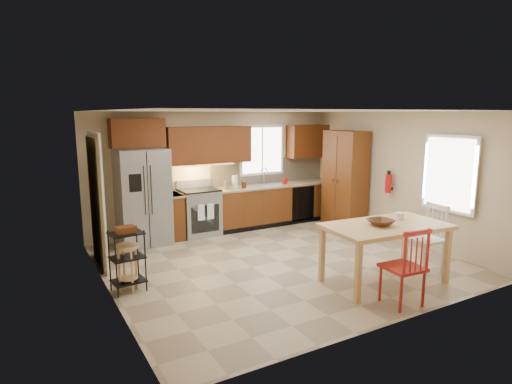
{
  "coord_description": "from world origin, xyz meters",
  "views": [
    {
      "loc": [
        -3.74,
        -5.79,
        2.46
      ],
      "look_at": [
        -0.23,
        0.4,
        1.15
      ],
      "focal_mm": 30.0,
      "sensor_mm": 36.0,
      "label": 1
    }
  ],
  "objects_px": {
    "refrigerator": "(143,197)",
    "chair_white": "(426,238)",
    "dining_table": "(384,254)",
    "chair_red": "(403,266)",
    "soap_bottle": "(285,180)",
    "utility_cart": "(127,261)",
    "pantry": "(345,180)",
    "table_bowl": "(380,226)",
    "table_jar": "(399,218)",
    "range_stove": "(199,213)",
    "bar_stool": "(128,268)",
    "fire_extinguisher": "(388,184)"
  },
  "relations": [
    {
      "from": "soap_bottle",
      "to": "range_stove",
      "type": "bearing_deg",
      "value": 177.6
    },
    {
      "from": "chair_white",
      "to": "refrigerator",
      "type": "bearing_deg",
      "value": 48.81
    },
    {
      "from": "chair_red",
      "to": "table_bowl",
      "type": "distance_m",
      "value": 0.78
    },
    {
      "from": "soap_bottle",
      "to": "table_jar",
      "type": "height_order",
      "value": "soap_bottle"
    },
    {
      "from": "range_stove",
      "to": "utility_cart",
      "type": "height_order",
      "value": "range_stove"
    },
    {
      "from": "refrigerator",
      "to": "soap_bottle",
      "type": "distance_m",
      "value": 3.18
    },
    {
      "from": "range_stove",
      "to": "chair_red",
      "type": "relative_size",
      "value": 0.88
    },
    {
      "from": "soap_bottle",
      "to": "refrigerator",
      "type": "bearing_deg",
      "value": 179.55
    },
    {
      "from": "refrigerator",
      "to": "chair_red",
      "type": "height_order",
      "value": "refrigerator"
    },
    {
      "from": "refrigerator",
      "to": "chair_white",
      "type": "bearing_deg",
      "value": -45.61
    },
    {
      "from": "table_bowl",
      "to": "bar_stool",
      "type": "xyz_separation_m",
      "value": [
        -3.25,
        1.53,
        -0.54
      ]
    },
    {
      "from": "table_jar",
      "to": "soap_bottle",
      "type": "bearing_deg",
      "value": 86.14
    },
    {
      "from": "dining_table",
      "to": "bar_stool",
      "type": "height_order",
      "value": "dining_table"
    },
    {
      "from": "soap_bottle",
      "to": "chair_red",
      "type": "distance_m",
      "value": 4.39
    },
    {
      "from": "chair_white",
      "to": "dining_table",
      "type": "bearing_deg",
      "value": 97.43
    },
    {
      "from": "soap_bottle",
      "to": "table_jar",
      "type": "distance_m",
      "value": 3.5
    },
    {
      "from": "pantry",
      "to": "dining_table",
      "type": "height_order",
      "value": "pantry"
    },
    {
      "from": "bar_stool",
      "to": "refrigerator",
      "type": "bearing_deg",
      "value": 89.73
    },
    {
      "from": "pantry",
      "to": "fire_extinguisher",
      "type": "bearing_deg",
      "value": -79.22
    },
    {
      "from": "dining_table",
      "to": "refrigerator",
      "type": "bearing_deg",
      "value": 129.56
    },
    {
      "from": "table_jar",
      "to": "utility_cart",
      "type": "height_order",
      "value": "table_jar"
    },
    {
      "from": "table_bowl",
      "to": "table_jar",
      "type": "xyz_separation_m",
      "value": [
        0.5,
        0.11,
        0.03
      ]
    },
    {
      "from": "dining_table",
      "to": "table_bowl",
      "type": "bearing_deg",
      "value": -175.58
    },
    {
      "from": "table_bowl",
      "to": "table_jar",
      "type": "relative_size",
      "value": 2.09
    },
    {
      "from": "fire_extinguisher",
      "to": "utility_cart",
      "type": "distance_m",
      "value": 5.17
    },
    {
      "from": "soap_bottle",
      "to": "utility_cart",
      "type": "bearing_deg",
      "value": -152.45
    },
    {
      "from": "dining_table",
      "to": "table_bowl",
      "type": "distance_m",
      "value": 0.46
    },
    {
      "from": "pantry",
      "to": "utility_cart",
      "type": "xyz_separation_m",
      "value": [
        -4.93,
        -1.18,
        -0.61
      ]
    },
    {
      "from": "pantry",
      "to": "soap_bottle",
      "type": "bearing_deg",
      "value": 136.55
    },
    {
      "from": "table_jar",
      "to": "dining_table",
      "type": "bearing_deg",
      "value": -164.05
    },
    {
      "from": "table_jar",
      "to": "chair_white",
      "type": "bearing_deg",
      "value": -6.19
    },
    {
      "from": "refrigerator",
      "to": "utility_cart",
      "type": "height_order",
      "value": "refrigerator"
    },
    {
      "from": "table_bowl",
      "to": "bar_stool",
      "type": "distance_m",
      "value": 3.63
    },
    {
      "from": "dining_table",
      "to": "chair_white",
      "type": "height_order",
      "value": "chair_white"
    },
    {
      "from": "range_stove",
      "to": "fire_extinguisher",
      "type": "xyz_separation_m",
      "value": [
        3.18,
        -2.04,
        0.64
      ]
    },
    {
      "from": "fire_extinguisher",
      "to": "table_jar",
      "type": "relative_size",
      "value": 2.09
    },
    {
      "from": "fire_extinguisher",
      "to": "chair_white",
      "type": "xyz_separation_m",
      "value": [
        -0.82,
        -1.61,
        -0.58
      ]
    },
    {
      "from": "refrigerator",
      "to": "soap_bottle",
      "type": "height_order",
      "value": "refrigerator"
    },
    {
      "from": "chair_red",
      "to": "table_bowl",
      "type": "bearing_deg",
      "value": 74.22
    },
    {
      "from": "range_stove",
      "to": "pantry",
      "type": "bearing_deg",
      "value": -18.29
    },
    {
      "from": "refrigerator",
      "to": "table_jar",
      "type": "distance_m",
      "value": 4.59
    },
    {
      "from": "table_jar",
      "to": "range_stove",
      "type": "bearing_deg",
      "value": 116.62
    },
    {
      "from": "dining_table",
      "to": "chair_red",
      "type": "xyz_separation_m",
      "value": [
        -0.35,
        -0.65,
        0.09
      ]
    },
    {
      "from": "refrigerator",
      "to": "dining_table",
      "type": "xyz_separation_m",
      "value": [
        2.56,
        -3.63,
        -0.48
      ]
    },
    {
      "from": "soap_bottle",
      "to": "chair_white",
      "type": "distance_m",
      "value": 3.6
    },
    {
      "from": "range_stove",
      "to": "table_bowl",
      "type": "distance_m",
      "value": 3.93
    },
    {
      "from": "chair_red",
      "to": "chair_white",
      "type": "height_order",
      "value": "same"
    },
    {
      "from": "bar_stool",
      "to": "table_jar",
      "type": "bearing_deg",
      "value": -0.17
    },
    {
      "from": "refrigerator",
      "to": "table_bowl",
      "type": "bearing_deg",
      "value": -56.04
    },
    {
      "from": "table_bowl",
      "to": "pantry",
      "type": "bearing_deg",
      "value": 58.09
    }
  ]
}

